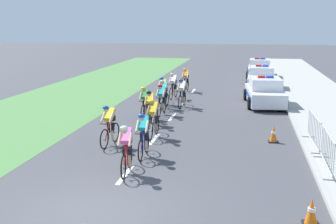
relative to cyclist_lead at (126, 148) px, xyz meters
The scene contains 24 objects.
ground_plane 2.86m from the cyclist_lead, 90.16° to the right, with size 160.00×160.00×0.00m, color #424247.
sidewalk_slab 13.57m from the cyclist_lead, 56.14° to the left, with size 4.24×60.00×0.12m, color #A3A099.
kerb_edge 12.55m from the cyclist_lead, 63.91° to the left, with size 0.16×60.00×0.13m, color #9E9E99.
grass_verge 13.26m from the cyclist_lead, 121.80° to the left, with size 7.00×60.00×0.01m, color #4C7F42.
lane_markings_centre 5.91m from the cyclist_lead, 90.08° to the left, with size 0.14×21.60×0.01m.
cyclist_lead is the anchor object (origin of this frame).
cyclist_second 1.65m from the cyclist_lead, 85.96° to the left, with size 0.42×1.72×1.56m.
cyclist_third 3.09m from the cyclist_lead, 117.26° to the left, with size 0.45×1.72×1.56m.
cyclist_fourth 4.16m from the cyclist_lead, 91.39° to the left, with size 0.42×1.72×1.56m.
cyclist_fifth 6.28m from the cyclist_lead, 96.53° to the left, with size 0.44×1.72×1.56m.
cyclist_sixth 7.39m from the cyclist_lead, 99.25° to the left, with size 0.42×1.72×1.56m.
cyclist_seventh 9.85m from the cyclist_lead, 94.65° to the left, with size 0.45×1.72×1.56m.
cyclist_eighth 8.30m from the cyclist_lead, 94.17° to the left, with size 0.43×1.72×1.56m.
cyclist_ninth 10.36m from the cyclist_lead, 89.56° to the left, with size 0.44×1.72×1.56m.
cyclist_tenth 10.96m from the cyclist_lead, 95.52° to the left, with size 0.44×1.72×1.56m.
cyclist_eleventh 15.55m from the cyclist_lead, 91.69° to the left, with size 0.43×1.72×1.56m.
cyclist_twelfth 12.89m from the cyclist_lead, 93.64° to the left, with size 0.45×1.72×1.56m.
police_car_nearest 12.57m from the cyclist_lead, 69.60° to the left, with size 2.28×4.53×1.59m.
police_car_second 18.34m from the cyclist_lead, 76.18° to the left, with size 2.12×4.46×1.59m.
police_car_third 24.18m from the cyclist_lead, 79.56° to the left, with size 2.09×4.44×1.59m.
crowd_barrier_front 5.97m from the cyclist_lead, 11.83° to the left, with size 0.55×2.32×1.07m.
crowd_barrier_middle 6.90m from the cyclist_lead, 32.67° to the left, with size 0.56×2.32×1.07m.
traffic_cone_near 5.52m from the cyclist_lead, 26.67° to the right, with size 0.36×0.36×0.64m.
traffic_cone_mid 6.19m from the cyclist_lead, 43.71° to the left, with size 0.36×0.36×0.64m.
Camera 1 is at (3.41, -8.92, 4.40)m, focal length 45.88 mm.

